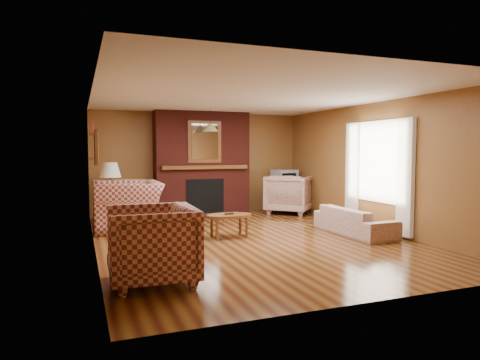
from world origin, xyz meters
name	(u,v)px	position (x,y,z in m)	size (l,w,h in m)	color
floor	(250,239)	(0.00, 0.00, 0.00)	(6.50, 6.50, 0.00)	#49200F
ceiling	(250,97)	(0.00, 0.00, 2.40)	(6.50, 6.50, 0.00)	silver
wall_back	(199,163)	(0.00, 3.25, 1.20)	(6.50, 6.50, 0.00)	brown
wall_front	(375,182)	(0.00, -3.25, 1.20)	(6.50, 6.50, 0.00)	brown
wall_left	(93,171)	(-2.50, 0.00, 1.20)	(6.50, 6.50, 0.00)	brown
wall_right	(372,167)	(2.50, 0.00, 1.20)	(6.50, 6.50, 0.00)	brown
fireplace	(202,164)	(0.00, 2.98, 1.18)	(2.20, 0.82, 2.40)	#501711
window_right	(377,171)	(2.45, -0.20, 1.13)	(0.10, 1.85, 2.00)	beige
bookshelf	(93,142)	(-2.44, 1.90, 1.67)	(0.09, 0.55, 0.71)	brown
botanical_print	(96,147)	(-2.47, -0.30, 1.55)	(0.05, 0.40, 0.50)	brown
pendant_light	(210,128)	(0.00, 2.30, 2.00)	(0.36, 0.36, 0.48)	black
plaid_loveseat	(127,205)	(-1.85, 1.71, 0.46)	(1.41, 1.23, 0.91)	maroon
plaid_armchair	(152,244)	(-1.95, -1.87, 0.45)	(0.95, 0.98, 0.89)	maroon
floral_sofa	(354,221)	(1.90, -0.30, 0.24)	(1.67, 0.65, 0.49)	beige
floral_armchair	(290,194)	(2.00, 2.41, 0.46)	(0.99, 1.02, 0.92)	beige
coffee_table	(229,218)	(-0.30, 0.23, 0.35)	(0.80, 0.49, 0.42)	brown
side_table	(111,210)	(-2.10, 2.45, 0.27)	(0.41, 0.41, 0.55)	brown
table_lamp	(110,178)	(-2.10, 2.45, 0.94)	(0.43, 0.43, 0.71)	silver
tv_stand	(284,200)	(2.05, 2.80, 0.27)	(0.50, 0.46, 0.55)	black
crt_tv	(284,179)	(2.05, 2.79, 0.79)	(0.57, 0.57, 0.48)	#A3A6AA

